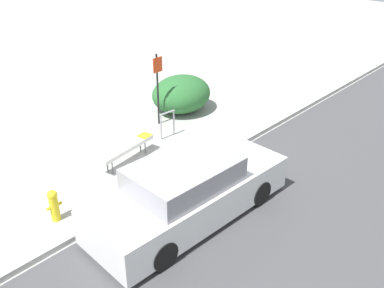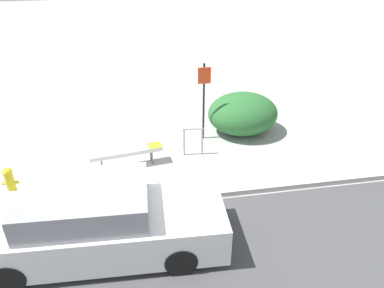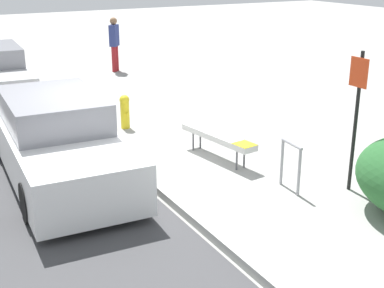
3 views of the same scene
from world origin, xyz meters
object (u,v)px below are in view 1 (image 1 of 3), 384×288
bench (127,148)px  sign_post (158,83)px  fire_hydrant (54,204)px  bike_rack (167,122)px  parked_car_near (189,192)px

bench → sign_post: (2.26, 1.16, 0.95)m
fire_hydrant → bike_rack: bearing=13.8°
bike_rack → fire_hydrant: bike_rack is taller
fire_hydrant → parked_car_near: 2.94m
sign_post → parked_car_near: 5.01m
bike_rack → sign_post: bearing=62.2°
bench → parked_car_near: parked_car_near is taller
bench → sign_post: size_ratio=0.82×
bike_rack → fire_hydrant: bearing=-166.2°
bike_rack → sign_post: size_ratio=0.36×
sign_post → parked_car_near: bearing=-125.3°
bike_rack → fire_hydrant: (-4.48, -1.10, -0.09)m
sign_post → bike_rack: bearing=-117.8°
bench → bike_rack: size_ratio=2.29×
fire_hydrant → parked_car_near: size_ratio=0.16×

